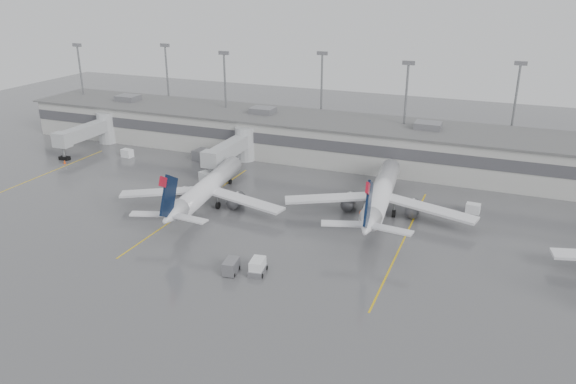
% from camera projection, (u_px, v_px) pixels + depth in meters
% --- Properties ---
extents(ground, '(260.00, 260.00, 0.00)m').
position_uv_depth(ground, '(216.00, 300.00, 66.36)').
color(ground, '#4D4D4F').
rests_on(ground, ground).
extents(terminal, '(152.00, 17.00, 9.45)m').
position_uv_depth(terminal, '(352.00, 141.00, 115.04)').
color(terminal, '#B3B3AE').
rests_on(terminal, ground).
extents(light_masts, '(142.40, 8.00, 20.60)m').
position_uv_depth(light_masts, '(361.00, 98.00, 117.20)').
color(light_masts, gray).
rests_on(light_masts, ground).
extents(jet_bridge_left, '(4.00, 17.20, 7.00)m').
position_uv_depth(jet_bridge_left, '(94.00, 131.00, 123.88)').
color(jet_bridge_left, '#AAADAF').
rests_on(jet_bridge_left, ground).
extents(jet_bridge_right, '(4.00, 17.20, 7.00)m').
position_uv_depth(jet_bridge_right, '(236.00, 147.00, 111.68)').
color(jet_bridge_right, '#AAADAF').
rests_on(jet_bridge_right, ground).
extents(stand_markings, '(105.25, 40.00, 0.01)m').
position_uv_depth(stand_markings, '(291.00, 222.00, 87.13)').
color(stand_markings, yellow).
rests_on(stand_markings, ground).
extents(jet_mid_left, '(28.25, 31.83, 10.32)m').
position_uv_depth(jet_mid_left, '(206.00, 188.00, 92.15)').
color(jet_mid_left, white).
rests_on(jet_mid_left, ground).
extents(jet_mid_right, '(30.19, 33.98, 11.00)m').
position_uv_depth(jet_mid_right, '(380.00, 194.00, 88.99)').
color(jet_mid_right, white).
rests_on(jet_mid_right, ground).
extents(baggage_tug, '(2.37, 3.29, 1.96)m').
position_uv_depth(baggage_tug, '(258.00, 268.00, 71.98)').
color(baggage_tug, white).
rests_on(baggage_tug, ground).
extents(baggage_cart, '(1.99, 3.00, 1.80)m').
position_uv_depth(baggage_cart, '(231.00, 266.00, 72.00)').
color(baggage_cart, slate).
rests_on(baggage_cart, ground).
extents(gse_uld_a, '(2.51, 1.84, 1.65)m').
position_uv_depth(gse_uld_a, '(127.00, 153.00, 118.39)').
color(gse_uld_a, white).
rests_on(gse_uld_a, ground).
extents(gse_uld_b, '(3.09, 2.63, 1.85)m').
position_uv_depth(gse_uld_b, '(206.00, 177.00, 104.02)').
color(gse_uld_b, white).
rests_on(gse_uld_b, ground).
extents(gse_uld_c, '(2.28, 1.60, 1.55)m').
position_uv_depth(gse_uld_c, '(473.00, 208.00, 90.43)').
color(gse_uld_c, white).
rests_on(gse_uld_c, ground).
extents(gse_loader, '(2.58, 3.72, 2.17)m').
position_uv_depth(gse_loader, '(201.00, 155.00, 116.59)').
color(gse_loader, slate).
rests_on(gse_loader, ground).
extents(cone_a, '(0.48, 0.48, 0.76)m').
position_uv_depth(cone_a, '(65.00, 162.00, 114.34)').
color(cone_a, '#FF4205').
rests_on(cone_a, ground).
extents(cone_b, '(0.38, 0.38, 0.61)m').
position_uv_depth(cone_b, '(233.00, 193.00, 97.87)').
color(cone_b, '#FF4205').
rests_on(cone_b, ground).
extents(cone_c, '(0.42, 0.42, 0.67)m').
position_uv_depth(cone_c, '(360.00, 212.00, 90.28)').
color(cone_c, '#FF4205').
rests_on(cone_c, ground).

